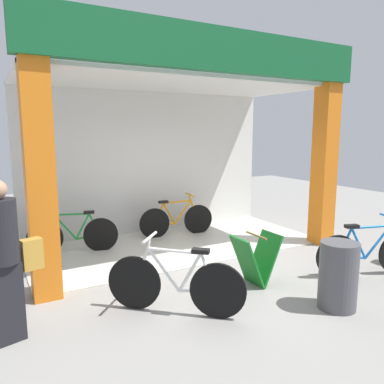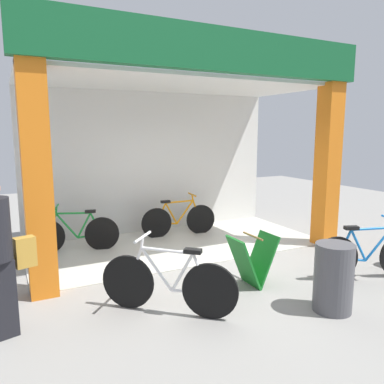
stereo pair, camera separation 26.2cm
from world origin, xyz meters
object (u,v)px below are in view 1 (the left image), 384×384
Objects in this scene: bicycle_parked_1 at (176,284)px; pedestrian_1 at (4,259)px; bicycle_inside_1 at (74,235)px; bicycle_parked_0 at (368,252)px; trash_bin at (338,275)px; bicycle_inside_0 at (177,220)px; sandwich_board_sign at (256,259)px.

pedestrian_1 is at bearing 169.68° from bicycle_parked_1.
bicycle_inside_1 is at bearing 101.40° from bicycle_parked_1.
bicycle_parked_0 is 1.40m from trash_bin.
bicycle_inside_0 is 3.47m from bicycle_parked_1.
sandwich_board_sign is 0.44× the size of pedestrian_1.
bicycle_inside_1 is 3.40m from sandwich_board_sign.
bicycle_inside_1 reaches higher than trash_bin.
trash_bin is at bearing -85.86° from bicycle_inside_0.
bicycle_parked_1 is at bearing -116.87° from bicycle_inside_0.
pedestrian_1 is 2.02× the size of trash_bin.
bicycle_parked_0 reaches higher than trash_bin.
trash_bin is at bearing -158.23° from bicycle_parked_0.
bicycle_parked_1 is at bearing -10.32° from pedestrian_1.
bicycle_parked_1 is at bearing 173.71° from bicycle_parked_0.
pedestrian_1 is 3.91m from trash_bin.
bicycle_parked_0 is 1.88× the size of trash_bin.
pedestrian_1 reaches higher than bicycle_inside_0.
bicycle_parked_1 is 1.75× the size of sandwich_board_sign.
bicycle_parked_0 is at bearing -65.35° from bicycle_inside_0.
bicycle_inside_1 is 3.04m from bicycle_parked_1.
sandwich_board_sign is (2.02, -2.74, 0.02)m from bicycle_inside_1.
pedestrian_1 is at bearing -140.88° from bicycle_inside_0.
bicycle_inside_0 is 1.23× the size of bicycle_parked_1.
pedestrian_1 is (-4.98, 0.68, 0.53)m from bicycle_parked_0.
bicycle_parked_0 is at bearing -7.78° from pedestrian_1.
bicycle_parked_0 is at bearing -41.54° from bicycle_inside_1.
bicycle_parked_0 is 1.22× the size of bicycle_parked_1.
bicycle_inside_0 is 0.93× the size of pedestrian_1.
bicycle_parked_1 is 1.44m from sandwich_board_sign.
bicycle_parked_1 is (-3.15, 0.35, 0.01)m from bicycle_parked_0.
bicycle_parked_1 reaches higher than bicycle_inside_1.
bicycle_inside_0 is at bearing 3.22° from bicycle_inside_1.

